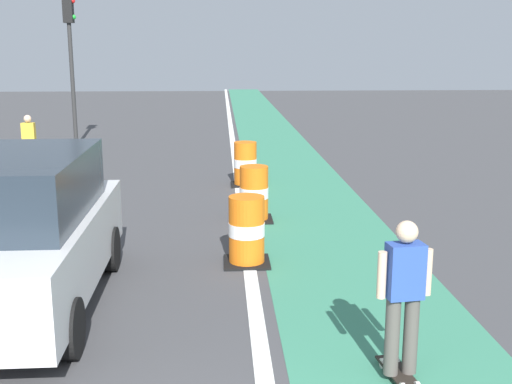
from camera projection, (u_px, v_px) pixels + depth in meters
name	position (u px, v px, depth m)	size (l,w,h in m)	color
bike_lane_strip	(299.00, 186.00, 15.82)	(2.50, 80.00, 0.01)	#387F60
lane_divider_stripe	(239.00, 187.00, 15.74)	(0.20, 80.00, 0.01)	silver
skateboarder_on_lane	(404.00, 296.00, 6.34)	(0.57, 0.82, 1.69)	black
parked_suv_nearest	(23.00, 232.00, 8.12)	(1.97, 4.62, 2.04)	silver
traffic_barrel_front	(247.00, 231.00, 9.98)	(0.73, 0.73, 1.09)	orange
traffic_barrel_mid	(254.00, 194.00, 12.55)	(0.73, 0.73, 1.09)	orange
traffic_barrel_back	(245.00, 164.00, 15.82)	(0.73, 0.73, 1.09)	orange
traffic_light_corner	(70.00, 44.00, 21.58)	(0.41, 0.32, 5.10)	#2D2D2D
pedestrian_waiting	(29.00, 143.00, 17.20)	(0.34, 0.20, 1.61)	#33333D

